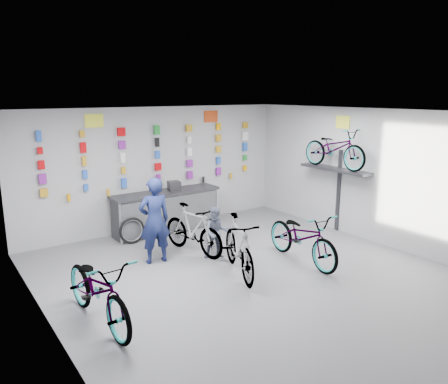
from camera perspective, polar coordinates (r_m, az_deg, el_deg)
floor at (r=8.11m, az=4.53°, el=-11.42°), size 8.00×8.00×0.00m
ceiling at (r=7.41m, az=4.95°, el=10.25°), size 8.00×8.00×0.00m
wall_back at (r=10.93m, az=-8.77°, el=3.08°), size 7.00×0.00×7.00m
wall_left at (r=6.10m, az=-21.66°, el=-5.57°), size 0.00×8.00×8.00m
wall_right at (r=10.17m, az=20.11°, el=1.71°), size 0.00×8.00×8.00m
counter at (r=10.75m, az=-7.50°, el=-2.59°), size 2.70×0.66×1.00m
merch_wall at (r=10.85m, az=-8.39°, el=4.67°), size 5.57×0.08×1.57m
wall_bracket at (r=10.77m, az=14.36°, el=2.48°), size 0.39×1.90×2.00m
sign_left at (r=10.21m, az=-16.61°, el=8.91°), size 0.42×0.02×0.30m
sign_right at (r=11.57m, az=-1.72°, el=9.84°), size 0.42×0.02×0.30m
sign_side at (r=10.74m, az=15.25°, el=8.79°), size 0.02×0.40×0.30m
bike_left at (r=6.74m, az=-16.11°, el=-12.12°), size 0.86×2.11×1.08m
bike_center at (r=8.13m, az=1.94°, el=-7.12°), size 1.14×1.90×1.11m
bike_right at (r=8.86m, az=10.22°, el=-5.77°), size 0.87×2.07×1.06m
bike_service at (r=9.22m, az=-4.06°, el=-4.88°), size 0.83×1.81×1.05m
bike_wall at (r=10.62m, az=14.26°, el=5.56°), size 0.63×1.80×0.95m
clerk at (r=8.73m, az=-9.07°, el=-3.70°), size 0.68×0.48×1.73m
customer at (r=8.95m, az=-0.99°, el=-5.31°), size 0.65×0.61×1.08m
spare_wheel at (r=10.05m, az=-11.90°, el=-4.95°), size 0.61×0.11×0.61m
register at (r=10.72m, az=-6.53°, el=0.82°), size 0.34×0.35×0.22m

